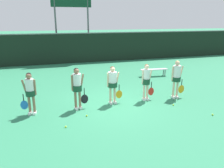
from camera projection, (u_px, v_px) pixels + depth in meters
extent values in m
plane|color=#2D7F56|center=(112.00, 104.00, 9.55)|extent=(140.00, 140.00, 0.00)
cube|color=black|center=(77.00, 49.00, 18.33)|extent=(60.00, 0.06, 2.44)
cube|color=slate|center=(76.00, 33.00, 17.97)|extent=(60.00, 0.08, 0.08)
cylinder|color=#515156|center=(56.00, 25.00, 18.12)|extent=(0.14, 0.14, 6.29)
cylinder|color=#515156|center=(88.00, 25.00, 18.90)|extent=(0.14, 0.14, 6.29)
cube|color=#B2B2B7|center=(154.00, 69.00, 14.18)|extent=(1.81, 0.56, 0.04)
cylinder|color=slate|center=(163.00, 72.00, 14.50)|extent=(0.06, 0.06, 0.43)
cylinder|color=slate|center=(165.00, 73.00, 14.26)|extent=(0.06, 0.06, 0.43)
cylinder|color=slate|center=(142.00, 73.00, 14.24)|extent=(0.06, 0.06, 0.43)
cylinder|color=slate|center=(144.00, 74.00, 14.00)|extent=(0.06, 0.06, 0.43)
cylinder|color=#8C664C|center=(34.00, 104.00, 8.48)|extent=(0.10, 0.10, 0.79)
cylinder|color=#8C664C|center=(29.00, 104.00, 8.46)|extent=(0.10, 0.10, 0.79)
cube|color=white|center=(35.00, 113.00, 8.55)|extent=(0.15, 0.26, 0.09)
cube|color=white|center=(30.00, 113.00, 8.53)|extent=(0.15, 0.26, 0.09)
cylinder|color=#16422B|center=(30.00, 93.00, 8.34)|extent=(0.36, 0.36, 0.21)
cylinder|color=white|center=(30.00, 87.00, 8.27)|extent=(0.31, 0.31, 0.63)
sphere|color=#8C664C|center=(29.00, 76.00, 8.15)|extent=(0.22, 0.22, 0.22)
sphere|color=black|center=(29.00, 75.00, 8.16)|extent=(0.20, 0.20, 0.20)
cylinder|color=#8C664C|center=(24.00, 87.00, 8.25)|extent=(0.21, 0.11, 0.60)
cylinder|color=#8C664C|center=(35.00, 87.00, 8.29)|extent=(0.08, 0.08, 0.60)
cylinder|color=black|center=(23.00, 97.00, 8.34)|extent=(0.03, 0.03, 0.27)
ellipsoid|color=blue|center=(24.00, 105.00, 8.43)|extent=(0.28, 0.03, 0.37)
cylinder|color=#8C664C|center=(80.00, 99.00, 8.98)|extent=(0.10, 0.10, 0.82)
cylinder|color=#8C664C|center=(76.00, 100.00, 8.90)|extent=(0.10, 0.10, 0.82)
cube|color=white|center=(80.00, 108.00, 9.05)|extent=(0.15, 0.25, 0.09)
cube|color=white|center=(76.00, 108.00, 8.98)|extent=(0.15, 0.25, 0.09)
cylinder|color=#16422B|center=(77.00, 88.00, 8.80)|extent=(0.38, 0.38, 0.24)
cylinder|color=white|center=(77.00, 82.00, 8.73)|extent=(0.33, 0.33, 0.67)
sphere|color=#8C664C|center=(76.00, 71.00, 8.60)|extent=(0.22, 0.22, 0.22)
sphere|color=black|center=(76.00, 70.00, 8.61)|extent=(0.20, 0.20, 0.20)
cylinder|color=#8C664C|center=(82.00, 82.00, 8.82)|extent=(0.22, 0.11, 0.64)
cylinder|color=#8C664C|center=(72.00, 83.00, 8.65)|extent=(0.08, 0.08, 0.64)
cylinder|color=black|center=(84.00, 91.00, 8.95)|extent=(0.03, 0.03, 0.28)
ellipsoid|color=black|center=(85.00, 99.00, 9.05)|extent=(0.31, 0.03, 0.39)
cylinder|color=beige|center=(115.00, 95.00, 9.57)|extent=(0.10, 0.10, 0.79)
cylinder|color=beige|center=(110.00, 95.00, 9.51)|extent=(0.10, 0.10, 0.79)
cube|color=white|center=(115.00, 102.00, 9.64)|extent=(0.12, 0.24, 0.09)
cube|color=white|center=(111.00, 103.00, 9.58)|extent=(0.12, 0.24, 0.09)
cylinder|color=#16422B|center=(113.00, 85.00, 9.40)|extent=(0.41, 0.41, 0.21)
cylinder|color=white|center=(113.00, 79.00, 9.33)|extent=(0.36, 0.36, 0.64)
sphere|color=beige|center=(113.00, 69.00, 9.21)|extent=(0.22, 0.22, 0.22)
sphere|color=#4C331E|center=(112.00, 69.00, 9.22)|extent=(0.20, 0.20, 0.20)
cylinder|color=beige|center=(117.00, 79.00, 9.41)|extent=(0.20, 0.08, 0.61)
cylinder|color=beige|center=(108.00, 80.00, 9.27)|extent=(0.08, 0.08, 0.60)
cylinder|color=black|center=(119.00, 87.00, 9.52)|extent=(0.03, 0.03, 0.26)
ellipsoid|color=orange|center=(119.00, 94.00, 9.61)|extent=(0.30, 0.03, 0.37)
cylinder|color=beige|center=(147.00, 92.00, 9.97)|extent=(0.10, 0.10, 0.80)
cylinder|color=beige|center=(144.00, 92.00, 9.92)|extent=(0.10, 0.10, 0.80)
cube|color=white|center=(147.00, 99.00, 10.05)|extent=(0.12, 0.24, 0.09)
cube|color=white|center=(144.00, 99.00, 10.00)|extent=(0.12, 0.24, 0.09)
cylinder|color=#16422B|center=(146.00, 81.00, 9.81)|extent=(0.35, 0.35, 0.25)
cylinder|color=white|center=(146.00, 76.00, 9.74)|extent=(0.30, 0.30, 0.66)
sphere|color=beige|center=(147.00, 67.00, 9.62)|extent=(0.20, 0.20, 0.20)
sphere|color=olive|center=(147.00, 66.00, 9.63)|extent=(0.19, 0.19, 0.19)
cylinder|color=beige|center=(150.00, 76.00, 9.81)|extent=(0.21, 0.08, 0.63)
cylinder|color=beige|center=(143.00, 77.00, 9.69)|extent=(0.08, 0.08, 0.63)
cylinder|color=black|center=(151.00, 85.00, 9.93)|extent=(0.03, 0.03, 0.27)
ellipsoid|color=red|center=(151.00, 91.00, 10.02)|extent=(0.28, 0.03, 0.38)
cylinder|color=beige|center=(177.00, 89.00, 10.24)|extent=(0.10, 0.10, 0.85)
cylinder|color=beige|center=(173.00, 89.00, 10.20)|extent=(0.10, 0.10, 0.85)
cube|color=white|center=(177.00, 97.00, 10.32)|extent=(0.13, 0.25, 0.09)
cube|color=white|center=(173.00, 97.00, 10.28)|extent=(0.13, 0.25, 0.09)
cylinder|color=#16422B|center=(176.00, 79.00, 10.08)|extent=(0.40, 0.40, 0.20)
cylinder|color=white|center=(177.00, 73.00, 10.00)|extent=(0.35, 0.35, 0.71)
sphere|color=beige|center=(178.00, 63.00, 9.87)|extent=(0.21, 0.21, 0.21)
sphere|color=#D8B772|center=(177.00, 63.00, 9.88)|extent=(0.19, 0.19, 0.19)
cylinder|color=beige|center=(181.00, 73.00, 10.05)|extent=(0.22, 0.09, 0.67)
cylinder|color=beige|center=(173.00, 74.00, 9.96)|extent=(0.08, 0.08, 0.67)
cylinder|color=black|center=(182.00, 82.00, 10.17)|extent=(0.03, 0.03, 0.29)
ellipsoid|color=orange|center=(181.00, 89.00, 10.26)|extent=(0.31, 0.03, 0.39)
sphere|color=#CCE033|center=(66.00, 127.00, 7.46)|extent=(0.07, 0.07, 0.07)
sphere|color=#CCE033|center=(173.00, 105.00, 9.39)|extent=(0.06, 0.06, 0.06)
sphere|color=#CCE033|center=(213.00, 115.00, 8.42)|extent=(0.07, 0.07, 0.07)
sphere|color=#CCE033|center=(87.00, 116.00, 8.33)|extent=(0.07, 0.07, 0.07)
sphere|color=#CCE033|center=(111.00, 99.00, 10.06)|extent=(0.07, 0.07, 0.07)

